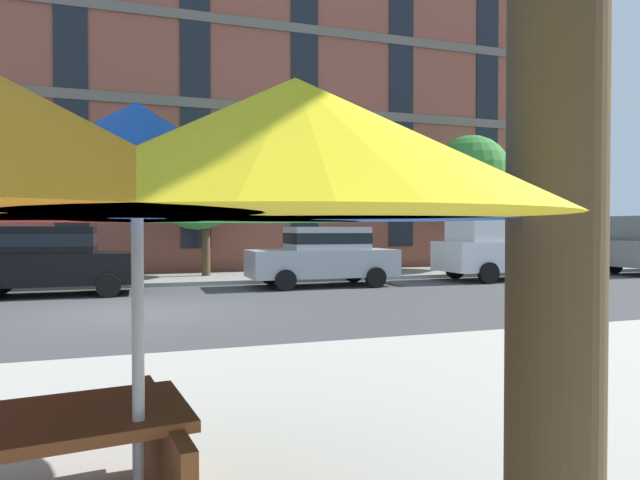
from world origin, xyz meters
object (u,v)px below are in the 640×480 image
object	(u,v)px
sedan_black	(51,259)
pickup_white	(505,249)
sedan_silver	(324,255)
picnic_table	(0,480)
street_tree_right	(469,180)
patio_umbrella	(137,167)
street_tree_middle	(201,184)

from	to	relation	value
sedan_black	pickup_white	size ratio (longest dim) A/B	0.86
sedan_black	sedan_silver	distance (m)	7.41
sedan_silver	pickup_white	size ratio (longest dim) A/B	0.86
sedan_black	sedan_silver	world-z (taller)	same
picnic_table	sedan_black	bearing A→B (deg)	96.70
street_tree_right	picnic_table	bearing A→B (deg)	-129.75
sedan_black	picnic_table	world-z (taller)	sedan_black
sedan_silver	patio_umbrella	distance (m)	13.80
sedan_black	street_tree_middle	world-z (taller)	street_tree_middle
street_tree_middle	patio_umbrella	distance (m)	16.35
pickup_white	street_tree_middle	size ratio (longest dim) A/B	1.04
patio_umbrella	street_tree_right	bearing A→B (deg)	51.98
sedan_black	street_tree_right	distance (m)	15.27
street_tree_right	picnic_table	distance (m)	20.86
sedan_black	pickup_white	distance (m)	13.89
sedan_black	pickup_white	bearing A→B (deg)	0.00
street_tree_middle	pickup_white	bearing A→B (deg)	-19.67
sedan_silver	street_tree_right	size ratio (longest dim) A/B	0.81
sedan_silver	picnic_table	size ratio (longest dim) A/B	2.22
sedan_silver	street_tree_middle	size ratio (longest dim) A/B	0.90
patio_umbrella	street_tree_middle	bearing A→B (deg)	82.74
pickup_white	patio_umbrella	size ratio (longest dim) A/B	1.25
patio_umbrella	picnic_table	bearing A→B (deg)	164.60
street_tree_middle	patio_umbrella	xyz separation A→B (m)	(-2.06, -16.17, -1.23)
pickup_white	sedan_black	bearing A→B (deg)	-180.00
street_tree_middle	picnic_table	bearing A→B (deg)	-99.61
pickup_white	street_tree_right	world-z (taller)	street_tree_right
street_tree_right	sedan_black	bearing A→B (deg)	-167.21
patio_umbrella	picnic_table	distance (m)	1.68
pickup_white	picnic_table	size ratio (longest dim) A/B	2.58
sedan_silver	street_tree_right	world-z (taller)	street_tree_right
street_tree_right	patio_umbrella	bearing A→B (deg)	-128.02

